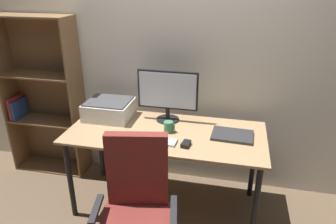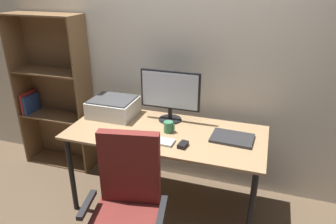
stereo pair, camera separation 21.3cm
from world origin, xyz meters
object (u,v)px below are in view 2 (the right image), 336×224
Objects in this scene: keyboard at (156,140)px; printer at (113,107)px; coffee_mug at (169,127)px; office_chair at (127,217)px; monitor at (170,93)px; laptop at (232,138)px; mouse at (183,145)px; bookshelf at (55,94)px; desk at (166,140)px.

keyboard is 0.64m from printer.
office_chair is at bearing -94.10° from coffee_mug.
keyboard is 0.61m from office_chair.
monitor is 0.64m from laptop.
monitor is at bearing 79.22° from office_chair.
printer is (-1.09, 0.13, 0.07)m from laptop.
mouse is (0.22, -0.01, 0.01)m from keyboard.
keyboard is 0.19m from coffee_mug.
office_chair reaches higher than mouse.
laptop is 0.20× the size of bookshelf.
printer is at bearing 164.65° from coffee_mug.
keyboard is (-0.02, -0.18, 0.09)m from desk.
mouse is at bearing -43.97° from desk.
mouse is at bearing -142.62° from laptop.
coffee_mug is at bearing -15.35° from printer.
laptop reaches higher than keyboard.
coffee_mug is 0.06× the size of bookshelf.
laptop is (0.55, 0.21, 0.00)m from keyboard.
monitor reaches higher than laptop.
mouse is 0.24× the size of printer.
laptop is at bearing 43.43° from mouse.
desk is at bearing -81.32° from monitor.
keyboard is 1.42m from bookshelf.
laptop is at bearing 3.74° from desk.
desk is at bearing 145.11° from mouse.
office_chair is (-0.01, -0.54, -0.29)m from keyboard.
office_chair is at bearing -104.57° from mouse.
printer is (-0.53, 0.34, 0.07)m from keyboard.
laptop is at bearing 23.62° from keyboard.
office_chair reaches higher than desk.
mouse is 0.64m from office_chair.
monitor reaches higher than desk.
laptop is at bearing -10.04° from bookshelf.
office_chair is at bearing -92.30° from desk.
desk is 4.00× the size of printer.
monitor is (-0.03, 0.22, 0.34)m from desk.
desk is 0.54m from laptop.
mouse is at bearing 55.25° from office_chair.
monitor is at bearing -6.33° from bookshelf.
mouse is 0.30× the size of laptop.
desk is 3.09× the size of monitor.
coffee_mug is 0.51m from laptop.
coffee_mug reaches higher than desk.
monitor is 5.40× the size of mouse.
mouse is at bearing -48.18° from coffee_mug.
coffee_mug is (0.05, 0.18, 0.04)m from keyboard.
bookshelf is (-1.36, 0.36, 0.00)m from coffee_mug.
monitor is 0.31m from coffee_mug.
bookshelf is at bearing 165.14° from coffee_mug.
office_chair is (-0.56, -0.75, -0.29)m from laptop.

